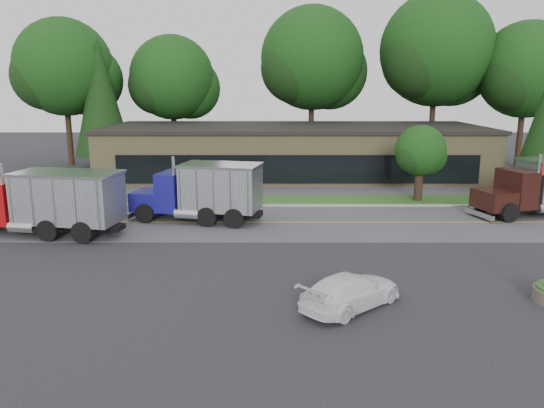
{
  "coord_description": "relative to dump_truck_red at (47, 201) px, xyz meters",
  "views": [
    {
      "loc": [
        0.07,
        -20.46,
        7.65
      ],
      "look_at": [
        0.04,
        5.81,
        1.8
      ],
      "focal_mm": 35.0,
      "sensor_mm": 36.0,
      "label": 1
    }
  ],
  "objects": [
    {
      "name": "dump_truck_red",
      "position": [
        0.0,
        0.0,
        0.0
      ],
      "size": [
        9.31,
        4.09,
        3.36
      ],
      "rotation": [
        0.0,
        0.0,
        2.96
      ],
      "color": "black",
      "rests_on": "ground"
    },
    {
      "name": "road",
      "position": [
        11.7,
        2.55,
        -1.81
      ],
      "size": [
        60.0,
        8.0,
        0.02
      ],
      "primitive_type": "cube",
      "color": "slate",
      "rests_on": "ground"
    },
    {
      "name": "far_parking",
      "position": [
        11.7,
        13.55,
        -1.81
      ],
      "size": [
        60.0,
        7.0,
        0.02
      ],
      "primitive_type": "cube",
      "color": "slate",
      "rests_on": "ground"
    },
    {
      "name": "dump_truck_blue",
      "position": [
        7.82,
        2.86,
        -0.01
      ],
      "size": [
        7.8,
        4.09,
        3.36
      ],
      "rotation": [
        0.0,
        0.0,
        2.92
      ],
      "color": "black",
      "rests_on": "ground"
    },
    {
      "name": "tree_far_c",
      "position": [
        15.86,
        27.68,
        8.06
      ],
      "size": [
        10.84,
        10.2,
        15.47
      ],
      "color": "#382619",
      "rests_on": "ground"
    },
    {
      "name": "tree_far_a",
      "position": [
        -8.15,
        25.66,
        7.17
      ],
      "size": [
        9.87,
        9.29,
        14.08
      ],
      "color": "#382619",
      "rests_on": "ground"
    },
    {
      "name": "ground",
      "position": [
        11.7,
        -6.45,
        -1.81
      ],
      "size": [
        140.0,
        140.0,
        0.0
      ],
      "primitive_type": "plane",
      "color": "#38383E",
      "rests_on": "ground"
    },
    {
      "name": "center_line",
      "position": [
        11.7,
        2.55,
        -1.81
      ],
      "size": [
        60.0,
        0.12,
        0.01
      ],
      "primitive_type": "cube",
      "color": "gold",
      "rests_on": "ground"
    },
    {
      "name": "tree_far_b",
      "position": [
        1.83,
        27.65,
        6.29
      ],
      "size": [
        8.89,
        8.37,
        12.69
      ],
      "color": "#382619",
      "rests_on": "ground"
    },
    {
      "name": "tree_far_e",
      "position": [
        35.84,
        24.66,
        6.93
      ],
      "size": [
        9.6,
        9.03,
        13.69
      ],
      "color": "#382619",
      "rests_on": "ground"
    },
    {
      "name": "evergreen_left",
      "position": [
        -4.3,
        23.55,
        4.8
      ],
      "size": [
        5.29,
        5.29,
        12.03
      ],
      "color": "#382619",
      "rests_on": "ground"
    },
    {
      "name": "strip_mall",
      "position": [
        13.7,
        19.55,
        0.19
      ],
      "size": [
        32.0,
        12.0,
        4.0
      ],
      "primitive_type": "cube",
      "color": "#95835B",
      "rests_on": "ground"
    },
    {
      "name": "grass_verge",
      "position": [
        11.7,
        8.55,
        -1.81
      ],
      "size": [
        60.0,
        3.4,
        0.03
      ],
      "primitive_type": "cube",
      "color": "#306021",
      "rests_on": "ground"
    },
    {
      "name": "curb",
      "position": [
        11.7,
        6.75,
        -1.81
      ],
      "size": [
        60.0,
        0.3,
        0.12
      ],
      "primitive_type": "cube",
      "color": "#9E9E99",
      "rests_on": "ground"
    },
    {
      "name": "rally_car",
      "position": [
        14.53,
        -9.38,
        -1.2
      ],
      "size": [
        4.27,
        4.1,
        1.22
      ],
      "primitive_type": "imported",
      "rotation": [
        0.0,
        0.0,
        2.31
      ],
      "color": "white",
      "rests_on": "ground"
    },
    {
      "name": "tree_far_d",
      "position": [
        27.87,
        26.69,
        8.77
      ],
      "size": [
        11.62,
        10.94,
        16.58
      ],
      "color": "#382619",
      "rests_on": "ground"
    },
    {
      "name": "tree_verge",
      "position": [
        21.75,
        8.59,
        1.46
      ],
      "size": [
        3.61,
        3.39,
        5.14
      ],
      "color": "#382619",
      "rests_on": "ground"
    },
    {
      "name": "dump_truck_maroon",
      "position": [
        28.19,
        4.61,
        -0.01
      ],
      "size": [
        8.12,
        4.55,
        3.36
      ],
      "rotation": [
        0.0,
        0.0,
        3.42
      ],
      "color": "black",
      "rests_on": "ground"
    }
  ]
}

